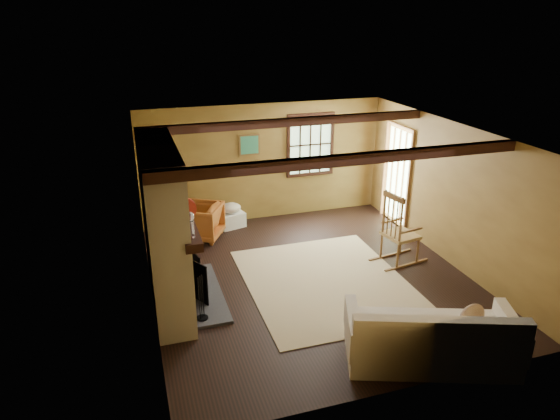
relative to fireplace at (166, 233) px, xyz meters
name	(u,v)px	position (x,y,z in m)	size (l,w,h in m)	color
ground	(310,278)	(2.23, 0.00, -1.10)	(5.50, 5.50, 0.00)	black
room_envelope	(320,177)	(2.45, 0.26, 0.53)	(5.02, 5.52, 2.44)	olive
fireplace	(166,233)	(0.00, 0.00, 0.00)	(1.02, 2.30, 2.40)	brown
rug	(326,282)	(2.43, -0.20, -1.10)	(2.50, 3.00, 0.01)	tan
rocking_chair	(399,233)	(3.87, 0.10, -0.56)	(1.00, 0.64, 1.28)	tan
sofa	(432,341)	(2.91, -2.41, -0.81)	(2.25, 1.56, 0.83)	silver
firewood_pile	(170,226)	(0.24, 2.60, -1.00)	(0.58, 0.11, 0.21)	brown
laundry_basket	(231,220)	(1.45, 2.47, -0.95)	(0.50, 0.38, 0.30)	white
basket_pillow	(231,208)	(1.45, 2.47, -0.70)	(0.41, 0.33, 0.20)	silver
armchair	(201,221)	(0.79, 2.10, -0.76)	(0.73, 0.75, 0.69)	#BF6026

